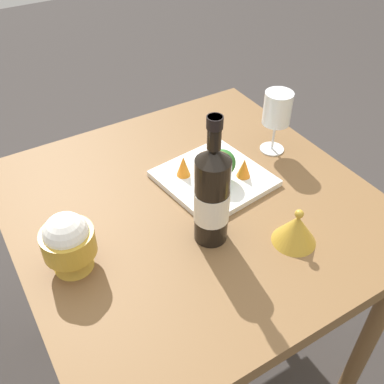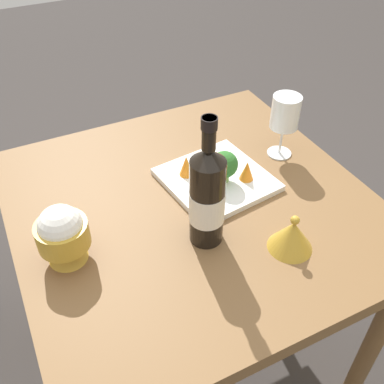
{
  "view_description": "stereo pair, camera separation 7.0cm",
  "coord_description": "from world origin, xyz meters",
  "views": [
    {
      "loc": [
        0.42,
        0.7,
        1.46
      ],
      "look_at": [
        0.0,
        0.0,
        0.75
      ],
      "focal_mm": 41.65,
      "sensor_mm": 36.0,
      "label": 1
    },
    {
      "loc": [
        0.36,
        0.73,
        1.46
      ],
      "look_at": [
        0.0,
        0.0,
        0.75
      ],
      "focal_mm": 41.65,
      "sensor_mm": 36.0,
      "label": 2
    }
  ],
  "objects": [
    {
      "name": "carrot_garnish_right",
      "position": [
        -0.03,
        -0.08,
        0.76
      ],
      "size": [
        0.04,
        0.04,
        0.06
      ],
      "color": "orange",
      "rests_on": "serving_plate"
    },
    {
      "name": "wine_bottle",
      "position": [
        0.03,
        0.12,
        0.84
      ],
      "size": [
        0.08,
        0.08,
        0.31
      ],
      "color": "black",
      "rests_on": "dining_table"
    },
    {
      "name": "ground_plane",
      "position": [
        0.0,
        0.0,
        0.0
      ],
      "size": [
        8.0,
        8.0,
        0.0
      ],
      "primitive_type": "plane",
      "color": "#383330"
    },
    {
      "name": "dining_table",
      "position": [
        0.0,
        0.0,
        0.63
      ],
      "size": [
        0.86,
        0.86,
        0.72
      ],
      "color": "brown",
      "rests_on": "ground_plane"
    },
    {
      "name": "rice_bowl",
      "position": [
        0.32,
        0.05,
        0.79
      ],
      "size": [
        0.11,
        0.11,
        0.14
      ],
      "color": "gold",
      "rests_on": "dining_table"
    },
    {
      "name": "broccoli_floret",
      "position": [
        -0.1,
        -0.02,
        0.79
      ],
      "size": [
        0.07,
        0.07,
        0.09
      ],
      "color": "#729E4C",
      "rests_on": "serving_plate"
    },
    {
      "name": "rice_bowl_lid",
      "position": [
        -0.13,
        0.23,
        0.76
      ],
      "size": [
        0.1,
        0.1,
        0.09
      ],
      "color": "gold",
      "rests_on": "dining_table"
    },
    {
      "name": "wine_glass",
      "position": [
        -0.31,
        -0.07,
        0.85
      ],
      "size": [
        0.08,
        0.08,
        0.18
      ],
      "color": "white",
      "rests_on": "dining_table"
    },
    {
      "name": "serving_plate",
      "position": [
        -0.09,
        -0.04,
        0.73
      ],
      "size": [
        0.28,
        0.28,
        0.02
      ],
      "rotation": [
        0.0,
        0.0,
        0.13
      ],
      "color": "white",
      "rests_on": "dining_table"
    },
    {
      "name": "carrot_garnish_left",
      "position": [
        -0.16,
        0.0,
        0.76
      ],
      "size": [
        0.04,
        0.04,
        0.05
      ],
      "color": "orange",
      "rests_on": "serving_plate"
    }
  ]
}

